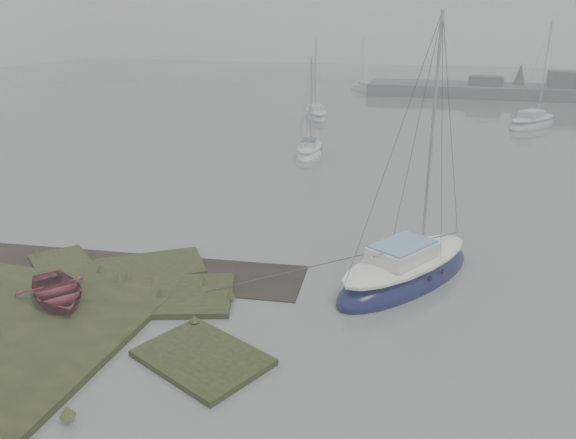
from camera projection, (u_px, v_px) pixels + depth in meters
The scene contains 7 objects.
ground at pixel (362, 143), 43.45m from camera, with size 160.00×160.00×0.00m, color slate.
sailboat_main at pixel (406, 273), 20.45m from camera, with size 5.66×7.33×10.07m.
sailboat_white at pixel (309, 151), 39.57m from camera, with size 2.31×5.27×7.20m.
sailboat_far_a at pixel (316, 115), 54.18m from camera, with size 3.96×6.01×8.09m.
sailboat_far_b at pixel (532, 124), 49.57m from camera, with size 5.54×6.97×9.64m.
sailboat_far_c at pixel (365, 89), 74.35m from camera, with size 5.14×4.96×7.59m.
dinghy at pixel (57, 292), 18.50m from camera, with size 2.30×3.22×0.67m, color maroon.
Camera 1 is at (6.61, -12.78, 9.06)m, focal length 35.00 mm.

